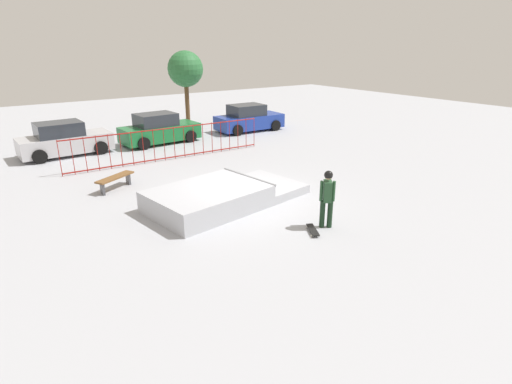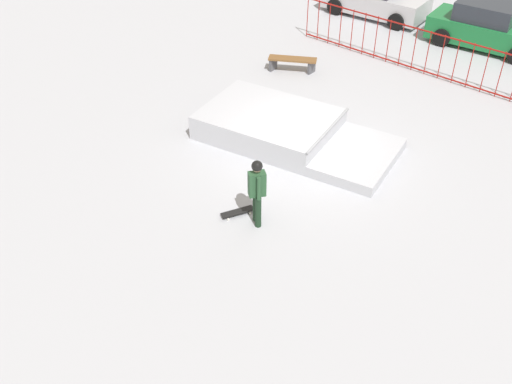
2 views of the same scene
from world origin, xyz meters
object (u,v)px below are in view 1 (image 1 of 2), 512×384
object	(u,v)px
skater	(327,195)
parked_car_green	(159,130)
skate_ramp	(219,196)
skateboard	(313,230)
park_bench	(115,180)
parked_car_silver	(64,140)
parked_car_blue	(249,119)
distant_tree	(185,70)

from	to	relation	value
skater	parked_car_green	world-z (taller)	skater
skate_ramp	parked_car_green	bearing A→B (deg)	70.05
skateboard	park_bench	distance (m)	7.74
skateboard	parked_car_silver	bearing A→B (deg)	-135.91
park_bench	skater	bearing A→B (deg)	-59.87
parked_car_green	skater	bearing A→B (deg)	-94.73
skate_ramp	parked_car_blue	distance (m)	12.27
park_bench	parked_car_blue	world-z (taller)	parked_car_blue
skate_ramp	skater	size ratio (longest dim) A/B	3.32
park_bench	distant_tree	bearing A→B (deg)	51.19
skate_ramp	park_bench	world-z (taller)	skate_ramp
skate_ramp	skateboard	xyz separation A→B (m)	(1.13, -3.32, -0.24)
skateboard	parked_car_green	world-z (taller)	parked_car_green
skater	parked_car_silver	world-z (taller)	skater
skate_ramp	distant_tree	distance (m)	14.44
parked_car_silver	parked_car_blue	xyz separation A→B (m)	(10.43, -0.24, 0.00)
skate_ramp	distant_tree	world-z (taller)	distant_tree
skateboard	parked_car_green	xyz separation A→B (m)	(0.79, 12.96, 0.65)
skateboard	parked_car_silver	size ratio (longest dim) A/B	0.19
park_bench	parked_car_silver	size ratio (longest dim) A/B	0.38
parked_car_silver	parked_car_blue	distance (m)	10.43
parked_car_green	distant_tree	distance (m)	5.55
skate_ramp	park_bench	xyz separation A→B (m)	(-2.32, 3.60, 0.04)
distant_tree	skater	bearing A→B (deg)	-102.48
parked_car_green	parked_car_blue	world-z (taller)	same
skate_ramp	park_bench	distance (m)	4.28
parked_car_blue	distant_tree	distance (m)	5.04
park_bench	parked_car_green	distance (m)	7.38
skater	parked_car_silver	xyz separation A→B (m)	(-4.45, 13.10, -0.28)
skater	skateboard	size ratio (longest dim) A/B	2.15
skateboard	parked_car_blue	size ratio (longest dim) A/B	0.19
parked_car_green	parked_car_blue	size ratio (longest dim) A/B	1.01
park_bench	parked_car_silver	bearing A→B (deg)	94.22
distant_tree	parked_car_silver	bearing A→B (deg)	-158.18
skateboard	parked_car_green	size ratio (longest dim) A/B	0.19
park_bench	distant_tree	size ratio (longest dim) A/B	0.34
parked_car_blue	skater	bearing A→B (deg)	-113.18
skater	parked_car_green	distance (m)	12.91
parked_car_blue	distant_tree	xyz separation A→B (m)	(-2.37, 3.47, 2.79)
skater	distant_tree	xyz separation A→B (m)	(3.61, 16.32, 2.51)
skater	parked_car_blue	size ratio (longest dim) A/B	0.42
skateboard	parked_car_blue	xyz separation A→B (m)	(6.52, 12.91, 0.65)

